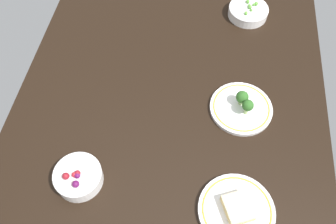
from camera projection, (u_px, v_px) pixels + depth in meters
dining_table at (168, 118)px, 119.04cm from camera, size 148.99×105.15×4.00cm
plate_broccoli at (242, 107)px, 117.34cm from camera, size 20.78×20.78×7.58cm
plate_sandwich at (237, 210)px, 98.98cm from camera, size 21.67×21.67×4.77cm
bowl_berries at (78, 177)px, 102.77cm from camera, size 14.11×14.11×6.74cm
bowl_peas at (248, 11)px, 140.98cm from camera, size 15.71×15.71×5.15cm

